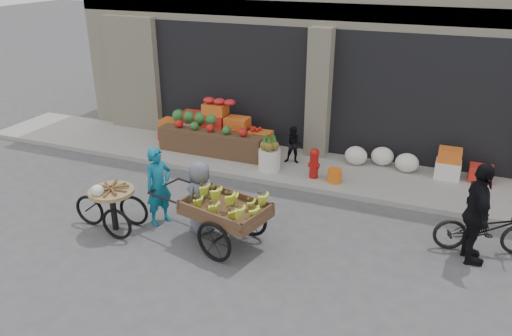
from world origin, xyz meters
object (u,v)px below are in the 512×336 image
at_px(tricycle_cart, 112,203).
at_px(cyclist, 477,214).
at_px(vendor_woman, 159,186).
at_px(banana_cart, 223,206).
at_px(orange_bucket, 335,176).
at_px(vendor_grey, 201,197).
at_px(bicycle, 485,229).
at_px(pineapple_bin, 269,160).
at_px(fire_hydrant, 314,162).
at_px(seated_person, 294,145).

bearing_deg(tricycle_cart, cyclist, 10.51).
height_order(vendor_woman, cyclist, cyclist).
xyz_separation_m(banana_cart, vendor_woman, (-1.47, 0.24, 0.02)).
height_order(orange_bucket, vendor_grey, vendor_grey).
distance_m(vendor_grey, bicycle, 5.05).
relative_size(pineapple_bin, orange_bucket, 1.62).
distance_m(banana_cart, tricycle_cart, 2.17).
distance_m(vendor_woman, vendor_grey, 0.90).
height_order(fire_hydrant, orange_bucket, fire_hydrant).
bearing_deg(pineapple_bin, banana_cart, -83.90).
xyz_separation_m(vendor_woman, vendor_grey, (0.90, 0.00, -0.07)).
bearing_deg(cyclist, fire_hydrant, 45.08).
xyz_separation_m(pineapple_bin, bicycle, (4.66, -1.71, 0.08)).
bearing_deg(seated_person, pineapple_bin, -133.69).
relative_size(tricycle_cart, vendor_grey, 1.01).
relative_size(pineapple_bin, bicycle, 0.30).
distance_m(pineapple_bin, banana_cart, 3.25).
bearing_deg(bicycle, orange_bucket, 48.84).
relative_size(orange_bucket, seated_person, 0.34).
bearing_deg(vendor_grey, tricycle_cart, -50.40).
relative_size(fire_hydrant, bicycle, 0.41).
height_order(fire_hydrant, vendor_grey, vendor_grey).
height_order(orange_bucket, vendor_woman, vendor_woman).
bearing_deg(pineapple_bin, seated_person, 56.31).
xyz_separation_m(fire_hydrant, banana_cart, (-0.76, -3.16, 0.25)).
relative_size(vendor_grey, cyclist, 0.79).
bearing_deg(bicycle, fire_hydrant, 51.59).
relative_size(tricycle_cart, cyclist, 0.80).
bearing_deg(tricycle_cart, vendor_grey, 17.86).
xyz_separation_m(fire_hydrant, orange_bucket, (0.50, -0.05, -0.23)).
bearing_deg(tricycle_cart, orange_bucket, 42.99).
relative_size(orange_bucket, vendor_woman, 0.21).
bearing_deg(pineapple_bin, tricycle_cart, -116.91).
distance_m(fire_hydrant, orange_bucket, 0.55).
bearing_deg(pineapple_bin, cyclist, -25.30).
height_order(vendor_woman, bicycle, vendor_woman).
bearing_deg(banana_cart, fire_hydrant, 90.02).
xyz_separation_m(fire_hydrant, vendor_woman, (-2.23, -2.92, 0.27)).
distance_m(seated_person, banana_cart, 3.81).
relative_size(fire_hydrant, seated_person, 0.76).
distance_m(fire_hydrant, vendor_grey, 3.21).
xyz_separation_m(pineapple_bin, seated_person, (0.40, 0.60, 0.21)).
xyz_separation_m(pineapple_bin, orange_bucket, (1.60, -0.10, -0.10)).
height_order(pineapple_bin, orange_bucket, pineapple_bin).
bearing_deg(tricycle_cart, pineapple_bin, 60.73).
bearing_deg(banana_cart, bicycle, 32.66).
relative_size(pineapple_bin, cyclist, 0.29).
height_order(orange_bucket, tricycle_cart, tricycle_cart).
distance_m(pineapple_bin, seated_person, 0.75).
relative_size(fire_hydrant, orange_bucket, 2.22).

